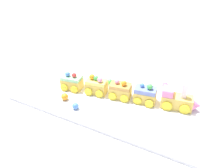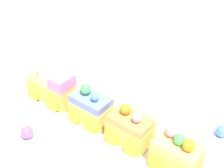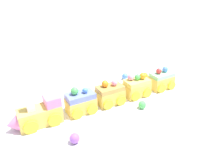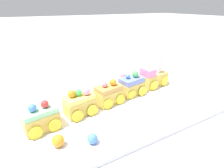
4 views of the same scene
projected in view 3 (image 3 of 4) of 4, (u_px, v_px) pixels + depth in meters
ground_plane at (100, 106)px, 0.66m from camera, size 10.00×10.00×0.00m
display_board at (100, 104)px, 0.66m from camera, size 0.82×0.35×0.01m
cake_train_locomotive at (37, 115)px, 0.55m from camera, size 0.14×0.08×0.10m
cake_car_blueberry at (81, 103)px, 0.60m from camera, size 0.09×0.07×0.08m
cake_car_caramel at (110, 95)px, 0.64m from camera, size 0.09×0.07×0.08m
cake_car_lemon at (136, 87)px, 0.68m from camera, size 0.09×0.07×0.07m
cake_car_mint at (161, 80)px, 0.73m from camera, size 0.09×0.07×0.07m
gumball_green at (142, 105)px, 0.62m from camera, size 0.02×0.02×0.02m
gumball_orange at (145, 76)px, 0.79m from camera, size 0.03×0.03×0.03m
gumball_purple at (75, 138)px, 0.49m from camera, size 0.02×0.02×0.02m
gumball_blue at (125, 76)px, 0.79m from camera, size 0.02×0.02×0.02m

